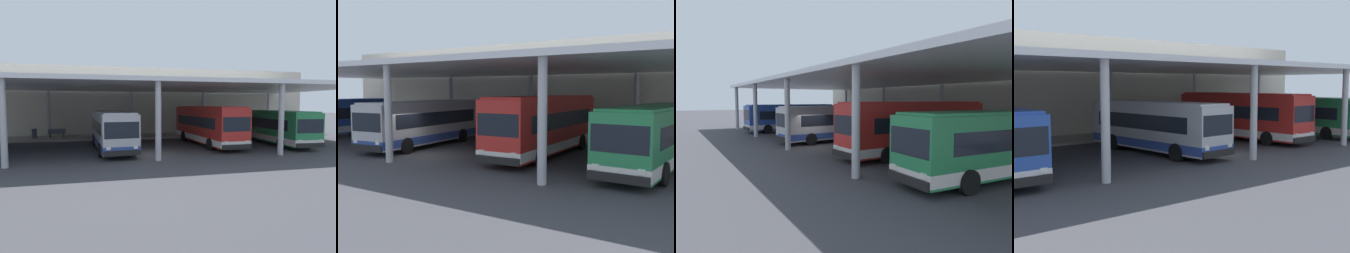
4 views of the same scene
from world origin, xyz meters
The scene contains 9 objects.
ground_plane centered at (0.00, 0.00, 0.00)m, with size 200.00×200.00×0.00m, color #3D3D42.
platform_kerb centered at (0.00, 11.75, 0.09)m, with size 42.00×4.50×0.18m, color gray.
station_building_facade centered at (0.00, 15.00, 4.14)m, with size 48.00×1.60×8.27m, color beige.
canopy_shelter centered at (0.00, 5.50, 5.29)m, with size 40.00×17.00×5.55m.
bus_second_bay centered at (-2.76, 3.05, 1.66)m, with size 3.34×10.69×3.17m.
bus_middle_bay centered at (6.08, 4.24, 1.84)m, with size 3.00×11.41×3.57m.
bus_far_bay centered at (12.56, 3.21, 1.66)m, with size 3.16×10.66×3.17m.
bench_waiting centered at (-8.20, 11.82, 0.66)m, with size 1.80×0.45×0.92m.
trash_bin centered at (-10.43, 11.78, 0.68)m, with size 0.52×0.52×0.98m.
Camera 2 is at (16.21, -16.37, 3.90)m, focal length 40.51 mm.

